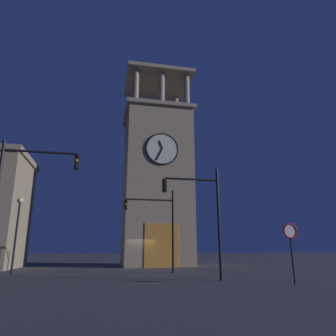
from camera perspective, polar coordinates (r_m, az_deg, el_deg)
name	(u,v)px	position (r m, az deg, el deg)	size (l,w,h in m)	color
ground_plane	(140,268)	(29.36, -5.32, -18.07)	(200.00, 200.00, 0.00)	#424247
clocktower	(157,181)	(33.01, -2.16, -2.38)	(7.39, 7.08, 23.54)	gray
traffic_signal_near	(202,206)	(17.60, 6.31, -7.15)	(3.35, 0.41, 6.24)	black
traffic_signal_mid	(22,188)	(16.25, -25.71, -3.43)	(3.71, 0.41, 6.84)	black
traffic_signal_far	(158,218)	(22.78, -1.96, -9.42)	(3.72, 0.41, 5.99)	black
street_lamp	(18,220)	(24.37, -26.28, -8.68)	(0.44, 0.44, 5.26)	black
no_horn_sign	(291,236)	(16.83, 21.96, -11.68)	(0.78, 0.14, 2.93)	black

